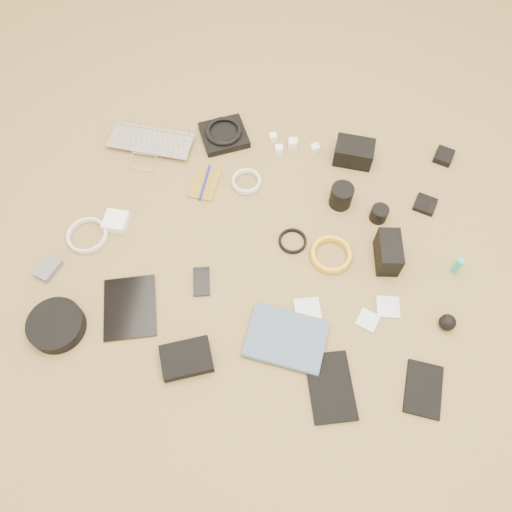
# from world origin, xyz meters

# --- Properties ---
(laptop) EXTENTS (0.34, 0.25, 0.03)m
(laptop) POSITION_xyz_m (-0.45, 0.36, 0.01)
(laptop) COLOR silver
(laptop) RESTS_ON ground
(headphone_pouch) EXTENTS (0.22, 0.21, 0.03)m
(headphone_pouch) POSITION_xyz_m (-0.17, 0.47, 0.01)
(headphone_pouch) COLOR black
(headphone_pouch) RESTS_ON ground
(headphones) EXTENTS (0.19, 0.19, 0.02)m
(headphones) POSITION_xyz_m (-0.17, 0.47, 0.04)
(headphones) COLOR black
(headphones) RESTS_ON headphone_pouch
(charger_a) EXTENTS (0.03, 0.03, 0.03)m
(charger_a) POSITION_xyz_m (0.02, 0.49, 0.01)
(charger_a) COLOR white
(charger_a) RESTS_ON ground
(charger_b) EXTENTS (0.03, 0.03, 0.03)m
(charger_b) POSITION_xyz_m (0.10, 0.47, 0.02)
(charger_b) COLOR white
(charger_b) RESTS_ON ground
(charger_c) EXTENTS (0.04, 0.04, 0.03)m
(charger_c) POSITION_xyz_m (0.19, 0.45, 0.01)
(charger_c) COLOR white
(charger_c) RESTS_ON ground
(charger_d) EXTENTS (0.04, 0.04, 0.03)m
(charger_d) POSITION_xyz_m (0.05, 0.43, 0.01)
(charger_d) COLOR white
(charger_d) RESTS_ON ground
(dslr_camera) EXTENTS (0.15, 0.11, 0.08)m
(dslr_camera) POSITION_xyz_m (0.33, 0.43, 0.04)
(dslr_camera) COLOR black
(dslr_camera) RESTS_ON ground
(lens_pouch) EXTENTS (0.08, 0.09, 0.03)m
(lens_pouch) POSITION_xyz_m (0.67, 0.48, 0.01)
(lens_pouch) COLOR black
(lens_pouch) RESTS_ON ground
(notebook_olive) EXTENTS (0.11, 0.15, 0.01)m
(notebook_olive) POSITION_xyz_m (-0.20, 0.24, 0.00)
(notebook_olive) COLOR olive
(notebook_olive) RESTS_ON ground
(pen_blue) EXTENTS (0.02, 0.16, 0.01)m
(pen_blue) POSITION_xyz_m (-0.20, 0.24, 0.01)
(pen_blue) COLOR #141BAA
(pen_blue) RESTS_ON notebook_olive
(cable_white_a) EXTENTS (0.13, 0.13, 0.01)m
(cable_white_a) POSITION_xyz_m (-0.05, 0.27, 0.01)
(cable_white_a) COLOR silver
(cable_white_a) RESTS_ON ground
(lens_a) EXTENTS (0.09, 0.09, 0.09)m
(lens_a) POSITION_xyz_m (0.29, 0.23, 0.04)
(lens_a) COLOR black
(lens_a) RESTS_ON ground
(lens_b) EXTENTS (0.07, 0.07, 0.06)m
(lens_b) POSITION_xyz_m (0.43, 0.18, 0.03)
(lens_b) COLOR black
(lens_b) RESTS_ON ground
(card_reader) EXTENTS (0.09, 0.09, 0.02)m
(card_reader) POSITION_xyz_m (0.60, 0.25, 0.01)
(card_reader) COLOR black
(card_reader) RESTS_ON ground
(power_brick) EXTENTS (0.08, 0.08, 0.03)m
(power_brick) POSITION_xyz_m (-0.48, 0.04, 0.02)
(power_brick) COLOR white
(power_brick) RESTS_ON ground
(cable_white_b) EXTENTS (0.17, 0.17, 0.01)m
(cable_white_b) POSITION_xyz_m (-0.57, -0.03, 0.01)
(cable_white_b) COLOR silver
(cable_white_b) RESTS_ON ground
(cable_black) EXTENTS (0.10, 0.10, 0.01)m
(cable_black) POSITION_xyz_m (0.14, 0.04, 0.00)
(cable_black) COLOR black
(cable_black) RESTS_ON ground
(cable_yellow) EXTENTS (0.16, 0.16, 0.02)m
(cable_yellow) POSITION_xyz_m (0.27, 0.00, 0.01)
(cable_yellow) COLOR yellow
(cable_yellow) RESTS_ON ground
(flash) EXTENTS (0.09, 0.14, 0.10)m
(flash) POSITION_xyz_m (0.46, 0.01, 0.05)
(flash) COLOR black
(flash) RESTS_ON ground
(lens_cleaner) EXTENTS (0.02, 0.02, 0.08)m
(lens_cleaner) POSITION_xyz_m (0.68, -0.00, 0.04)
(lens_cleaner) COLOR #1BB3A7
(lens_cleaner) RESTS_ON ground
(battery_charger) EXTENTS (0.08, 0.10, 0.02)m
(battery_charger) POSITION_xyz_m (-0.66, -0.17, 0.01)
(battery_charger) COLOR slate
(battery_charger) RESTS_ON ground
(tablet) EXTENTS (0.21, 0.25, 0.01)m
(tablet) POSITION_xyz_m (-0.36, -0.27, 0.00)
(tablet) COLOR black
(tablet) RESTS_ON ground
(phone) EXTENTS (0.07, 0.11, 0.01)m
(phone) POSITION_xyz_m (-0.15, -0.15, 0.00)
(phone) COLOR black
(phone) RESTS_ON ground
(filter_case_left) EXTENTS (0.10, 0.10, 0.01)m
(filter_case_left) POSITION_xyz_m (0.21, -0.21, 0.01)
(filter_case_left) COLOR silver
(filter_case_left) RESTS_ON ground
(filter_case_mid) EXTENTS (0.08, 0.08, 0.01)m
(filter_case_mid) POSITION_xyz_m (0.40, -0.22, 0.00)
(filter_case_mid) COLOR silver
(filter_case_mid) RESTS_ON ground
(filter_case_right) EXTENTS (0.08, 0.08, 0.01)m
(filter_case_right) POSITION_xyz_m (0.47, -0.16, 0.01)
(filter_case_right) COLOR silver
(filter_case_right) RESTS_ON ground
(air_blower) EXTENTS (0.05, 0.05, 0.05)m
(air_blower) POSITION_xyz_m (0.65, -0.20, 0.03)
(air_blower) COLOR black
(air_blower) RESTS_ON ground
(headphone_case) EXTENTS (0.22, 0.22, 0.05)m
(headphone_case) POSITION_xyz_m (-0.57, -0.37, 0.02)
(headphone_case) COLOR black
(headphone_case) RESTS_ON ground
(drive_case) EXTENTS (0.18, 0.15, 0.04)m
(drive_case) POSITION_xyz_m (-0.14, -0.42, 0.02)
(drive_case) COLOR black
(drive_case) RESTS_ON ground
(paperback) EXTENTS (0.26, 0.21, 0.02)m
(paperback) POSITION_xyz_m (0.14, -0.40, 0.01)
(paperback) COLOR #435671
(paperback) RESTS_ON ground
(notebook_black_a) EXTENTS (0.17, 0.23, 0.01)m
(notebook_black_a) POSITION_xyz_m (0.30, -0.44, 0.01)
(notebook_black_a) COLOR black
(notebook_black_a) RESTS_ON ground
(notebook_black_b) EXTENTS (0.12, 0.17, 0.01)m
(notebook_black_b) POSITION_xyz_m (0.57, -0.41, 0.01)
(notebook_black_b) COLOR black
(notebook_black_b) RESTS_ON ground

